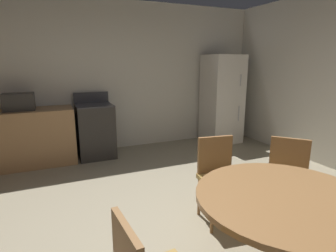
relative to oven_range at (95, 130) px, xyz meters
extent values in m
plane|color=gray|center=(0.37, -2.79, -0.47)|extent=(14.00, 14.00, 0.00)
cube|color=beige|center=(0.37, 0.40, 0.88)|extent=(6.14, 0.12, 2.70)
cube|color=#9E754C|center=(-1.38, 0.00, -0.02)|extent=(2.06, 0.60, 0.90)
cube|color=#2D2B28|center=(0.00, 0.00, -0.02)|extent=(0.60, 0.60, 0.90)
cube|color=#38383D|center=(0.00, 0.00, 0.44)|extent=(0.60, 0.60, 0.02)
cube|color=#38383D|center=(0.00, 0.28, 0.54)|extent=(0.60, 0.04, 0.18)
cube|color=silver|center=(2.54, -0.05, 0.41)|extent=(0.68, 0.66, 1.76)
cylinder|color=#B2B2B7|center=(2.72, -0.39, 0.81)|extent=(0.02, 0.02, 0.22)
cylinder|color=#B2B2B7|center=(2.72, -0.39, 0.16)|extent=(0.02, 0.02, 0.30)
cube|color=#2D2B28|center=(-1.11, 0.00, 0.56)|extent=(0.44, 0.32, 0.26)
cylinder|color=olive|center=(0.72, -3.50, -0.11)|extent=(0.14, 0.14, 0.72)
cylinder|color=olive|center=(0.72, -3.50, 0.27)|extent=(1.20, 1.20, 0.04)
cylinder|color=olive|center=(1.49, -3.36, -0.25)|extent=(0.03, 0.03, 0.43)
cylinder|color=olive|center=(1.40, -3.12, -0.25)|extent=(0.03, 0.03, 0.43)
cylinder|color=olive|center=(1.17, -2.86, -0.25)|extent=(0.03, 0.03, 0.43)
cylinder|color=olive|center=(1.65, -2.89, -0.25)|extent=(0.03, 0.03, 0.43)
cylinder|color=olive|center=(1.43, -2.64, -0.25)|extent=(0.03, 0.03, 0.43)
cube|color=#A37F3D|center=(1.41, -2.88, -0.02)|extent=(0.56, 0.56, 0.05)
cube|color=olive|center=(1.55, -2.76, 0.19)|extent=(0.28, 0.31, 0.42)
cylinder|color=olive|center=(0.99, -2.77, -0.25)|extent=(0.03, 0.03, 0.43)
cylinder|color=olive|center=(0.66, -2.72, -0.25)|extent=(0.03, 0.03, 0.43)
cylinder|color=olive|center=(1.04, -2.43, -0.25)|extent=(0.03, 0.03, 0.43)
cylinder|color=olive|center=(0.71, -2.38, -0.25)|extent=(0.03, 0.03, 0.43)
cube|color=#A37F3D|center=(0.85, -2.58, -0.02)|extent=(0.45, 0.45, 0.05)
cube|color=olive|center=(0.88, -2.40, 0.19)|extent=(0.38, 0.09, 0.42)
camera|label=1|loc=(-0.67, -4.73, 1.16)|focal=29.35mm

